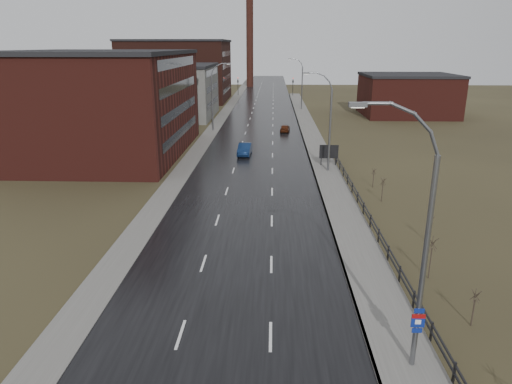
# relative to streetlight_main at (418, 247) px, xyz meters

# --- Properties ---
(road) EXTENTS (14.00, 300.00, 0.06)m
(road) POSITION_rel_streetlight_main_xyz_m (-8.47, 58.00, -6.03)
(road) COLOR black
(road) RESTS_ON ground
(sidewalk_right) EXTENTS (3.20, 180.00, 0.18)m
(sidewalk_right) POSITION_rel_streetlight_main_xyz_m (0.13, 33.00, -5.97)
(sidewalk_right) COLOR #595651
(sidewalk_right) RESTS_ON ground
(curb_right) EXTENTS (0.16, 180.00, 0.18)m
(curb_right) POSITION_rel_streetlight_main_xyz_m (-1.39, 33.00, -5.97)
(curb_right) COLOR slate
(curb_right) RESTS_ON ground
(sidewalk_left) EXTENTS (2.40, 260.00, 0.12)m
(sidewalk_left) POSITION_rel_streetlight_main_xyz_m (-16.67, 58.00, -6.00)
(sidewalk_left) COLOR #595651
(sidewalk_left) RESTS_ON ground
(warehouse_near) EXTENTS (22.44, 28.56, 13.50)m
(warehouse_near) POSITION_rel_streetlight_main_xyz_m (-29.46, 43.00, 0.70)
(warehouse_near) COLOR #471914
(warehouse_near) RESTS_ON ground
(warehouse_mid) EXTENTS (16.32, 20.40, 10.50)m
(warehouse_mid) POSITION_rel_streetlight_main_xyz_m (-26.46, 76.00, -0.80)
(warehouse_mid) COLOR slate
(warehouse_mid) RESTS_ON ground
(warehouse_far) EXTENTS (26.52, 24.48, 15.50)m
(warehouse_far) POSITION_rel_streetlight_main_xyz_m (-31.47, 106.00, 1.70)
(warehouse_far) COLOR #331611
(warehouse_far) RESTS_ON ground
(building_right) EXTENTS (18.36, 16.32, 8.50)m
(building_right) POSITION_rel_streetlight_main_xyz_m (21.83, 80.00, -1.80)
(building_right) COLOR #471914
(building_right) RESTS_ON ground
(smokestack) EXTENTS (2.70, 2.70, 30.70)m
(smokestack) POSITION_rel_streetlight_main_xyz_m (-14.47, 148.00, 9.44)
(smokestack) COLOR #331611
(smokestack) RESTS_ON ground
(streetlight_main) EXTENTS (3.91, 0.29, 12.11)m
(streetlight_main) POSITION_rel_streetlight_main_xyz_m (0.00, 0.00, 0.00)
(streetlight_main) COLOR slate
(streetlight_main) RESTS_ON ground
(streetlight_right_mid) EXTENTS (3.36, 0.28, 11.35)m
(streetlight_right_mid) POSITION_rel_streetlight_main_xyz_m (0.03, 34.00, -0.22)
(streetlight_right_mid) COLOR slate
(streetlight_right_mid) RESTS_ON ground
(streetlight_left) EXTENTS (3.36, 0.28, 11.35)m
(streetlight_left) POSITION_rel_streetlight_main_xyz_m (-16.17, 60.00, -0.22)
(streetlight_left) COLOR slate
(streetlight_left) RESTS_ON ground
(streetlight_right_far) EXTENTS (3.36, 0.28, 11.35)m
(streetlight_right_far) POSITION_rel_streetlight_main_xyz_m (0.03, 88.00, -0.22)
(streetlight_right_far) COLOR slate
(streetlight_right_far) RESTS_ON ground
(guardrail) EXTENTS (0.10, 53.05, 1.10)m
(guardrail) POSITION_rel_streetlight_main_xyz_m (1.83, 16.32, -5.35)
(guardrail) COLOR black
(guardrail) RESTS_ON ground
(shrub_b) EXTENTS (0.50, 0.52, 2.09)m
(shrub_b) POSITION_rel_streetlight_main_xyz_m (4.42, 3.44, -4.95)
(shrub_b) COLOR #382D23
(shrub_b) RESTS_ON ground
(shrub_c) EXTENTS (0.66, 0.70, 2.81)m
(shrub_c) POSITION_rel_streetlight_main_xyz_m (3.82, 8.56, -4.56)
(shrub_c) COLOR #382D23
(shrub_c) RESTS_ON ground
(shrub_d) EXTENTS (0.50, 0.53, 2.10)m
(shrub_d) POSITION_rel_streetlight_main_xyz_m (5.58, 14.15, -4.94)
(shrub_d) COLOR #382D23
(shrub_d) RESTS_ON ground
(shrub_e) EXTENTS (0.55, 0.58, 2.33)m
(shrub_e) POSITION_rel_streetlight_main_xyz_m (4.21, 23.54, -4.82)
(shrub_e) COLOR #382D23
(shrub_e) RESTS_ON ground
(shrub_f) EXTENTS (0.48, 0.51, 2.01)m
(shrub_f) POSITION_rel_streetlight_main_xyz_m (4.32, 28.10, -4.99)
(shrub_f) COLOR #382D23
(shrub_f) RESTS_ON ground
(billboard) EXTENTS (2.28, 0.17, 2.70)m
(billboard) POSITION_rel_streetlight_main_xyz_m (0.63, 36.43, -4.26)
(billboard) COLOR black
(billboard) RESTS_ON ground
(traffic_light_left) EXTENTS (0.58, 2.73, 5.30)m
(traffic_light_left) POSITION_rel_streetlight_main_xyz_m (-16.47, 118.00, -1.46)
(traffic_light_left) COLOR black
(traffic_light_left) RESTS_ON ground
(traffic_light_right) EXTENTS (0.58, 2.73, 5.30)m
(traffic_light_right) POSITION_rel_streetlight_main_xyz_m (-0.47, 118.00, -1.46)
(traffic_light_right) COLOR black
(traffic_light_right) RESTS_ON ground
(car_near) EXTENTS (1.85, 4.80, 1.56)m
(car_near) POSITION_rel_streetlight_main_xyz_m (-9.90, 42.13, -5.28)
(car_near) COLOR #0E2146
(car_near) RESTS_ON ground
(car_far) EXTENTS (1.87, 3.91, 1.29)m
(car_far) POSITION_rel_streetlight_main_xyz_m (-4.11, 59.41, -5.42)
(car_far) COLOR #491C0C
(car_far) RESTS_ON ground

